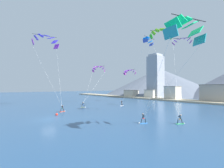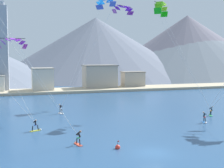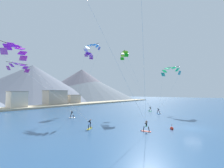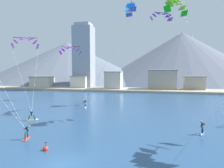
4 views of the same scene
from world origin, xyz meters
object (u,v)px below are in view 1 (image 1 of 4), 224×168
Objects in this scene: parafoil_kite_near_lead at (185,28)px; kitesurfer_near_trail at (181,121)px; parafoil_kite_mid_center at (46,40)px; race_marker_buoy at (57,115)px; kitesurfer_mid_center at (63,110)px; kitesurfer_far_right at (84,106)px; parafoil_kite_distant_high_outer at (130,72)px; parafoil_kite_far_right at (99,69)px; kitesurfer_near_lead at (142,120)px; kitesurfer_far_left at (121,104)px; parafoil_kite_far_left at (148,41)px; parafoil_kite_distant_low_drift at (182,40)px; parafoil_kite_near_trail at (162,33)px.

kitesurfer_near_trail is at bearing 120.46° from parafoil_kite_near_lead.
race_marker_buoy is (14.64, -1.55, -20.40)m from parafoil_kite_mid_center.
parafoil_kite_mid_center is at bearing -172.87° from kitesurfer_mid_center.
kitesurfer_mid_center is 0.13× the size of parafoil_kite_near_lead.
kitesurfer_far_right is 0.13× the size of parafoil_kite_near_lead.
parafoil_kite_mid_center reaches higher than parafoil_kite_distant_high_outer.
parafoil_kite_far_right is (-7.87, 10.84, 13.07)m from kitesurfer_far_right.
kitesurfer_near_trail is at bearing -33.22° from parafoil_kite_distant_high_outer.
kitesurfer_near_lead is at bearing -22.09° from parafoil_kite_far_right.
kitesurfer_mid_center is 1.02× the size of kitesurfer_far_right.
parafoil_kite_near_lead is 12.97× the size of race_marker_buoy.
parafoil_kite_mid_center is at bearing -125.36° from kitesurfer_far_right.
kitesurfer_far_right is (-4.86, -11.27, -0.09)m from kitesurfer_far_left.
kitesurfer_far_right is 35.13m from parafoil_kite_near_lead.
race_marker_buoy is (-5.57, -24.78, -19.78)m from parafoil_kite_far_left.
parafoil_kite_mid_center is 3.64× the size of parafoil_kite_distant_high_outer.
parafoil_kite_far_right is at bearing 157.91° from kitesurfer_near_lead.
parafoil_kite_far_right is at bearing 125.99° from kitesurfer_far_right.
parafoil_kite_far_left is at bearing -29.65° from parafoil_kite_distant_high_outer.
parafoil_kite_distant_high_outer is at bearing 102.74° from kitesurfer_mid_center.
parafoil_kite_distant_low_drift is (19.94, 21.90, 19.70)m from kitesurfer_far_right.
kitesurfer_near_lead is 0.31× the size of parafoil_kite_distant_high_outer.
parafoil_kite_far_left is at bearing 45.64° from kitesurfer_far_right.
parafoil_kite_distant_low_drift reaches higher than parafoil_kite_near_lead.
kitesurfer_far_right is 0.09× the size of parafoil_kite_far_left.
parafoil_kite_distant_high_outer is (-7.08, 31.30, 12.30)m from kitesurfer_mid_center.
race_marker_buoy is (-20.99, -13.27, -0.35)m from kitesurfer_near_trail.
kitesurfer_near_lead is at bearing 15.38° from kitesurfer_mid_center.
parafoil_kite_far_right is at bearing 122.41° from kitesurfer_mid_center.
kitesurfer_near_trail is 42.53m from parafoil_kite_mid_center.
kitesurfer_far_left is (0.75, 19.29, 0.06)m from kitesurfer_mid_center.
race_marker_buoy is (-16.68, -8.55, -0.38)m from kitesurfer_near_lead.
kitesurfer_near_trail is 0.96× the size of kitesurfer_far_left.
race_marker_buoy is at bearing -53.91° from parafoil_kite_far_right.
parafoil_kite_near_lead is 16.12m from parafoil_kite_near_trail.
parafoil_kite_distant_high_outer is 38.07m from race_marker_buoy.
parafoil_kite_far_left is 10.26m from parafoil_kite_distant_low_drift.
kitesurfer_far_left is at bearing 87.77° from kitesurfer_mid_center.
parafoil_kite_distant_low_drift reaches higher than parafoil_kite_near_trail.
race_marker_buoy is at bearing -152.86° from kitesurfer_near_lead.
kitesurfer_near_lead is at bearing -55.61° from parafoil_kite_far_left.
parafoil_kite_far_right is at bearing 93.47° from parafoil_kite_mid_center.
parafoil_kite_mid_center reaches higher than parafoil_kite_far_right.
parafoil_kite_mid_center reaches higher than parafoil_kite_distant_low_drift.
parafoil_kite_near_lead is 29.17m from parafoil_kite_distant_low_drift.
kitesurfer_near_lead is 0.98× the size of kitesurfer_far_left.
kitesurfer_far_right is (-24.67, 2.37, -0.05)m from kitesurfer_near_lead.
parafoil_kite_near_lead is 26.53m from parafoil_kite_far_left.
parafoil_kite_mid_center is 30.80m from parafoil_kite_far_left.
parafoil_kite_near_lead is 2.32× the size of parafoil_kite_distant_high_outer.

